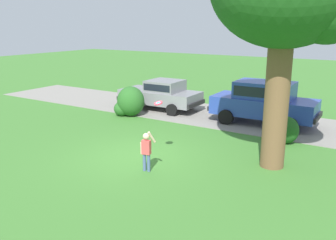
{
  "coord_description": "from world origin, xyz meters",
  "views": [
    {
      "loc": [
        7.05,
        -9.31,
        4.36
      ],
      "look_at": [
        0.49,
        1.1,
        1.1
      ],
      "focal_mm": 38.85,
      "sensor_mm": 36.0,
      "label": 1
    }
  ],
  "objects_px": {
    "child_thrower": "(146,149)",
    "frisbee": "(158,103)",
    "parked_sedan": "(161,94)",
    "parked_suv": "(264,100)"
  },
  "relations": [
    {
      "from": "parked_sedan",
      "to": "parked_suv",
      "type": "relative_size",
      "value": 0.93
    },
    {
      "from": "parked_sedan",
      "to": "frisbee",
      "type": "relative_size",
      "value": 15.32
    },
    {
      "from": "parked_suv",
      "to": "frisbee",
      "type": "distance_m",
      "value": 6.37
    },
    {
      "from": "parked_sedan",
      "to": "parked_suv",
      "type": "bearing_deg",
      "value": 0.07
    },
    {
      "from": "parked_sedan",
      "to": "parked_suv",
      "type": "distance_m",
      "value": 5.45
    },
    {
      "from": "child_thrower",
      "to": "frisbee",
      "type": "relative_size",
      "value": 4.45
    },
    {
      "from": "parked_suv",
      "to": "child_thrower",
      "type": "relative_size",
      "value": 3.69
    },
    {
      "from": "parked_suv",
      "to": "child_thrower",
      "type": "bearing_deg",
      "value": -99.98
    },
    {
      "from": "parked_suv",
      "to": "child_thrower",
      "type": "height_order",
      "value": "parked_suv"
    },
    {
      "from": "parked_sedan",
      "to": "child_thrower",
      "type": "distance_m",
      "value": 8.32
    }
  ]
}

